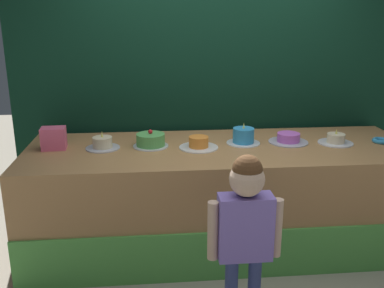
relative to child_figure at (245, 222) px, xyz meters
The scene contains 12 objects.
ground_plane 0.95m from the child_figure, 86.36° to the left, with size 12.00×12.00×0.00m, color #ADA38E.
stage_platform 1.15m from the child_figure, 88.16° to the left, with size 3.23×1.12×0.89m.
curtain_backdrop 1.86m from the child_figure, 88.84° to the left, with size 3.70×0.08×2.75m, color black.
child_figure is the anchor object (origin of this frame).
pink_box 1.80m from the child_figure, 138.63° to the left, with size 0.19×0.14×0.18m, color #F8648D.
donut 1.79m from the child_figure, 37.86° to the left, with size 0.14×0.14×0.04m, color #3399D8.
cake_far_left 1.50m from the child_figure, 129.40° to the left, with size 0.28×0.28×0.15m.
cake_left 1.30m from the child_figure, 115.34° to the left, with size 0.29×0.29×0.15m.
cake_center_left 1.11m from the child_figure, 98.39° to the left, with size 0.32×0.32×0.10m.
cake_center_right 1.22m from the child_figure, 78.90° to the left, with size 0.29×0.29×0.18m.
cake_right 1.34m from the child_figure, 62.06° to the left, with size 0.34×0.34×0.08m.
cake_far_right 1.51m from the child_figure, 47.51° to the left, with size 0.29×0.29×0.13m.
Camera 1 is at (-0.58, -2.87, 1.95)m, focal length 40.67 mm.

